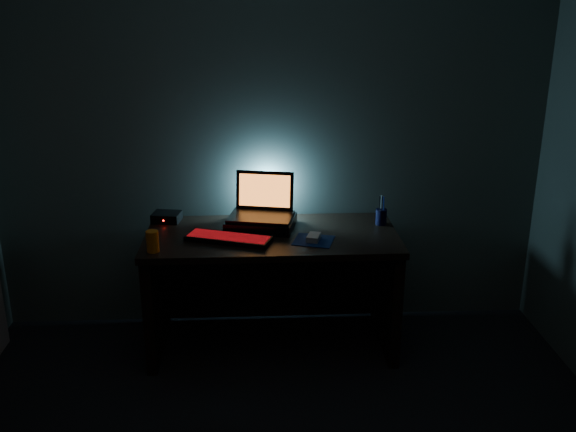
# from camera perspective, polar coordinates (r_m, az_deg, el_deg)

# --- Properties ---
(room) EXTENTS (3.50, 4.00, 2.50)m
(room) POSITION_cam_1_polar(r_m,az_deg,el_deg) (2.13, -0.35, -4.40)
(room) COLOR black
(room) RESTS_ON ground
(desk) EXTENTS (1.50, 0.70, 0.75)m
(desk) POSITION_cam_1_polar(r_m,az_deg,el_deg) (3.97, -1.44, -4.78)
(desk) COLOR black
(desk) RESTS_ON ground
(riser) EXTENTS (0.45, 0.38, 0.06)m
(riser) POSITION_cam_1_polar(r_m,az_deg,el_deg) (3.91, -2.42, -0.60)
(riser) COLOR black
(riser) RESTS_ON desk
(laptop) EXTENTS (0.43, 0.35, 0.26)m
(laptop) POSITION_cam_1_polar(r_m,az_deg,el_deg) (3.93, -2.29, 0.89)
(laptop) COLOR black
(laptop) RESTS_ON riser
(keyboard) EXTENTS (0.52, 0.31, 0.03)m
(keyboard) POSITION_cam_1_polar(r_m,az_deg,el_deg) (3.72, -5.30, -2.00)
(keyboard) COLOR black
(keyboard) RESTS_ON desk
(mousepad) EXTENTS (0.27, 0.25, 0.00)m
(mousepad) POSITION_cam_1_polar(r_m,az_deg,el_deg) (3.71, 2.29, -2.18)
(mousepad) COLOR navy
(mousepad) RESTS_ON desk
(mouse) EXTENTS (0.10, 0.13, 0.03)m
(mouse) POSITION_cam_1_polar(r_m,az_deg,el_deg) (3.70, 2.30, -1.92)
(mouse) COLOR gray
(mouse) RESTS_ON mousepad
(pen_cup) EXTENTS (0.07, 0.07, 0.10)m
(pen_cup) POSITION_cam_1_polar(r_m,az_deg,el_deg) (4.00, 8.28, -0.07)
(pen_cup) COLOR black
(pen_cup) RESTS_ON desk
(juice_glass) EXTENTS (0.08, 0.08, 0.12)m
(juice_glass) POSITION_cam_1_polar(r_m,az_deg,el_deg) (3.61, -11.95, -2.22)
(juice_glass) COLOR #D7650B
(juice_glass) RESTS_ON desk
(router) EXTENTS (0.19, 0.16, 0.06)m
(router) POSITION_cam_1_polar(r_m,az_deg,el_deg) (4.09, -10.74, -0.09)
(router) COLOR black
(router) RESTS_ON desk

